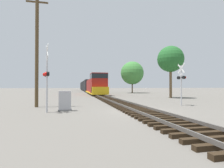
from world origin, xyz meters
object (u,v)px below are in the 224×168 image
at_px(relay_cabinet, 65,101).
at_px(utility_pole, 37,49).
at_px(tree_mid_background, 132,73).
at_px(crossing_signal_far, 181,80).
at_px(freight_train, 87,86).
at_px(crossing_signal_near, 47,75).
at_px(tree_far_right, 171,59).

xyz_separation_m(relay_cabinet, utility_pole, (-2.52, 2.95, 4.26)).
xyz_separation_m(relay_cabinet, tree_mid_background, (16.30, 33.21, 4.84)).
height_order(crossing_signal_far, relay_cabinet, crossing_signal_far).
bearing_deg(freight_train, utility_pole, -98.63).
distance_m(relay_cabinet, utility_pole, 5.76).
bearing_deg(freight_train, crossing_signal_near, -96.69).
distance_m(freight_train, crossing_signal_far, 52.27).
distance_m(tree_far_right, tree_mid_background, 21.70).
height_order(crossing_signal_near, tree_mid_background, tree_mid_background).
height_order(relay_cabinet, tree_far_right, tree_far_right).
bearing_deg(relay_cabinet, freight_train, 84.49).
distance_m(crossing_signal_near, tree_far_right, 20.70).
relative_size(crossing_signal_near, crossing_signal_far, 1.18).
bearing_deg(freight_train, crossing_signal_far, -84.22).
relative_size(freight_train, crossing_signal_far, 18.54).
distance_m(freight_train, crossing_signal_near, 54.45).
relative_size(crossing_signal_near, tree_mid_background, 0.53).
xyz_separation_m(crossing_signal_far, relay_cabinet, (-10.42, -1.52, -1.65)).
height_order(crossing_signal_far, tree_mid_background, tree_mid_background).
xyz_separation_m(freight_train, utility_pole, (-7.68, -50.58, 2.96)).
distance_m(relay_cabinet, tree_far_right, 19.84).
distance_m(freight_train, utility_pole, 51.24).
bearing_deg(freight_train, tree_mid_background, -61.27).
bearing_deg(relay_cabinet, tree_mid_background, 63.86).
height_order(relay_cabinet, tree_mid_background, tree_mid_background).
height_order(crossing_signal_far, tree_far_right, tree_far_right).
height_order(freight_train, tree_far_right, tree_far_right).
bearing_deg(tree_mid_background, tree_far_right, -92.78).
distance_m(crossing_signal_far, utility_pole, 13.28).
xyz_separation_m(crossing_signal_near, crossing_signal_far, (11.61, 2.08, -0.17)).
height_order(tree_far_right, tree_mid_background, tree_mid_background).
height_order(relay_cabinet, utility_pole, utility_pole).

